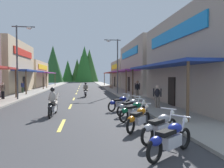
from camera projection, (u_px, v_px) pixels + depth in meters
ground at (78, 91)px, 32.18m from camera, size 9.10×93.49×0.10m
sidewalk_left at (38, 90)px, 31.40m from camera, size 2.62×93.49×0.12m
sidewalk_right at (115, 90)px, 32.94m from camera, size 2.62×93.49×0.12m
centerline_dashes at (78, 89)px, 35.29m from camera, size 0.16×68.38×0.01m
storefront_left_far at (25, 74)px, 41.32m from camera, size 8.89×12.36×5.08m
storefront_right_nearest at (216, 61)px, 15.17m from camera, size 8.59×12.30×6.50m
storefront_right_middle at (154, 68)px, 29.46m from camera, size 8.97×13.61×6.82m
storefront_right_far at (132, 74)px, 42.98m from camera, size 8.90×12.60×5.29m
streetlamp_left at (20, 52)px, 18.67m from camera, size 1.99×0.30×6.69m
streetlamp_right at (115, 59)px, 24.93m from camera, size 1.99×0.30×6.58m
motorcycle_parked_right_0 at (170, 138)px, 5.64m from camera, size 1.80×1.33×1.04m
motorcycle_parked_right_1 at (160, 126)px, 6.98m from camera, size 1.76×1.39×1.04m
motorcycle_parked_right_2 at (139, 118)px, 8.41m from camera, size 1.44×1.71×1.04m
motorcycle_parked_right_3 at (134, 110)px, 10.22m from camera, size 1.76×1.38×1.04m
motorcycle_parked_right_4 at (130, 106)px, 11.60m from camera, size 1.81×1.31×1.04m
motorcycle_parked_right_5 at (120, 103)px, 13.20m from camera, size 1.82×1.30×1.04m
rider_cruising_lead at (53, 104)px, 11.37m from camera, size 0.60×2.14×1.57m
rider_cruising_trailing at (86, 91)px, 22.00m from camera, size 0.60×2.14×1.57m
pedestrian_by_shop at (157, 95)px, 13.62m from camera, size 0.47×0.43×1.58m
pedestrian_browsing at (23, 87)px, 26.10m from camera, size 0.46×0.43×1.55m
pedestrian_waiting at (3, 90)px, 18.78m from camera, size 0.52×0.40×1.62m
pedestrian_strolling at (137, 89)px, 19.15m from camera, size 0.54×0.37×1.78m
treeline_backdrop at (76, 66)px, 79.69m from camera, size 20.33×12.97×13.86m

